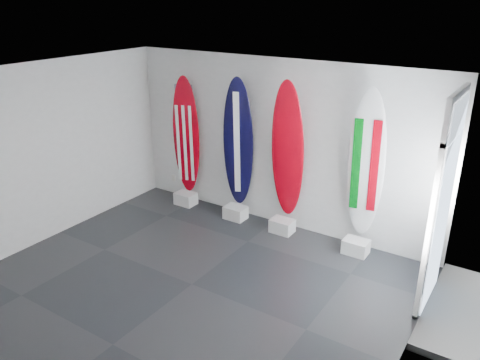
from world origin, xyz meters
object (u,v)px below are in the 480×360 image
Objects in this scene: surfboard_usa at (186,136)px; surfboard_swiss at (288,152)px; surfboard_italy at (366,166)px; surfboard_navy at (238,144)px.

surfboard_swiss reaches higher than surfboard_usa.
surfboard_italy is at bearing -10.95° from surfboard_swiss.
surfboard_italy reaches higher than surfboard_navy.
surfboard_italy reaches higher than surfboard_swiss.
surfboard_italy is (3.58, 0.00, 0.09)m from surfboard_usa.
surfboard_italy reaches higher than surfboard_usa.
surfboard_italy is (2.37, 0.00, 0.04)m from surfboard_navy.
surfboard_navy is at bearing 169.58° from surfboard_italy.
surfboard_swiss reaches higher than surfboard_navy.
surfboard_navy is 0.97× the size of surfboard_swiss.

